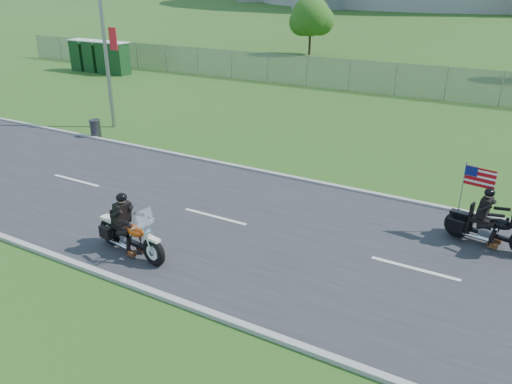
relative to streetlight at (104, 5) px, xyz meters
The scene contains 14 objects.
ground 14.63m from the streetlight, 27.44° to the right, with size 420.00×420.00×0.00m, color #2C4816.
road 14.62m from the streetlight, 27.44° to the right, with size 120.00×8.00×0.04m, color #28282B.
curb_north 13.40m from the streetlight, 10.27° to the right, with size 120.00×0.18×0.12m, color #9E9B93.
curb_south 16.74m from the streetlight, 40.60° to the right, with size 120.00×0.18×0.12m, color #9E9B93.
fence 16.13m from the streetlight, 63.13° to the left, with size 60.00×0.03×2.00m, color gray.
streetlight is the anchor object (origin of this frame).
porta_toilet_a 15.39m from the streetlight, 132.91° to the left, with size 1.10×1.10×2.30m, color #133C17.
porta_toilet_b 16.33m from the streetlight, 136.65° to the left, with size 1.10×1.10×2.30m, color #133C17.
porta_toilet_c 17.34m from the streetlight, 139.94° to the left, with size 1.10×1.10×2.30m, color #133C17.
porta_toilet_d 18.40m from the streetlight, 142.83° to the left, with size 1.10×1.10×2.30m, color #133C17.
tree_fence_mid 27.99m from the streetlight, 94.05° to the left, with size 3.96×3.69×5.30m.
motorcycle_lead 13.96m from the streetlight, 44.53° to the right, with size 2.55×0.88×1.72m.
motorcycle_follow 18.57m from the streetlight, 13.03° to the right, with size 2.47×0.97×2.07m.
trash_can 5.60m from the streetlight, 74.45° to the right, with size 0.47×0.47×0.81m, color #36363B.
Camera 1 is at (5.83, -11.26, 6.70)m, focal length 35.00 mm.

